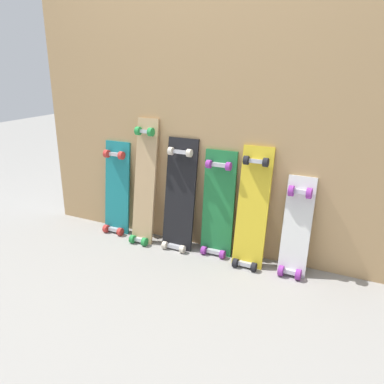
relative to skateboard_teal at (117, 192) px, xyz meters
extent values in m
plane|color=gray|center=(0.65, 0.01, -0.30)|extent=(12.00, 12.00, 0.00)
cube|color=tan|center=(0.65, 0.08, 0.62)|extent=(2.48, 0.04, 1.84)
cube|color=#197A7F|center=(0.00, 0.01, 0.00)|extent=(0.21, 0.10, 0.74)
cube|color=#B7B7BF|center=(0.00, -0.05, -0.28)|extent=(0.09, 0.04, 0.03)
cube|color=#B7B7BF|center=(0.00, 0.02, 0.28)|extent=(0.09, 0.04, 0.03)
cylinder|color=red|center=(-0.06, -0.07, -0.27)|extent=(0.03, 0.06, 0.06)
cylinder|color=red|center=(0.06, -0.07, -0.27)|extent=(0.03, 0.06, 0.06)
cylinder|color=red|center=(-0.06, 0.00, 0.28)|extent=(0.03, 0.06, 0.06)
cylinder|color=red|center=(0.06, 0.00, 0.28)|extent=(0.03, 0.06, 0.06)
cube|color=tan|center=(0.27, -0.03, 0.09)|extent=(0.16, 0.17, 0.92)
cube|color=#B7B7BF|center=(0.27, -0.12, -0.28)|extent=(0.07, 0.04, 0.03)
cube|color=#B7B7BF|center=(0.27, 0.01, 0.47)|extent=(0.07, 0.04, 0.03)
cylinder|color=#268C3F|center=(0.22, -0.13, -0.27)|extent=(0.03, 0.06, 0.06)
cylinder|color=#268C3F|center=(0.32, -0.13, -0.27)|extent=(0.03, 0.06, 0.06)
cylinder|color=#268C3F|center=(0.22, -0.01, 0.47)|extent=(0.03, 0.06, 0.06)
cylinder|color=#268C3F|center=(0.32, -0.01, 0.47)|extent=(0.03, 0.06, 0.06)
cube|color=black|center=(0.53, -0.02, 0.03)|extent=(0.22, 0.15, 0.81)
cube|color=#B7B7BF|center=(0.53, -0.09, -0.28)|extent=(0.10, 0.04, 0.03)
cube|color=#B7B7BF|center=(0.53, 0.01, 0.35)|extent=(0.10, 0.04, 0.03)
cylinder|color=beige|center=(0.47, -0.11, -0.28)|extent=(0.03, 0.05, 0.05)
cylinder|color=beige|center=(0.60, -0.11, -0.28)|extent=(0.03, 0.05, 0.05)
cylinder|color=beige|center=(0.47, 0.00, 0.36)|extent=(0.03, 0.05, 0.05)
cylinder|color=beige|center=(0.60, 0.00, 0.36)|extent=(0.03, 0.05, 0.05)
cube|color=#1E7238|center=(0.80, 0.01, 0.01)|extent=(0.21, 0.10, 0.76)
cube|color=#B7B7BF|center=(0.80, -0.05, -0.28)|extent=(0.10, 0.04, 0.03)
cube|color=#B7B7BF|center=(0.80, 0.02, 0.30)|extent=(0.10, 0.04, 0.03)
cylinder|color=purple|center=(0.74, -0.06, -0.28)|extent=(0.03, 0.05, 0.05)
cylinder|color=purple|center=(0.87, -0.06, -0.28)|extent=(0.03, 0.05, 0.05)
cylinder|color=purple|center=(0.74, 0.00, 0.30)|extent=(0.03, 0.05, 0.05)
cylinder|color=purple|center=(0.87, 0.00, 0.30)|extent=(0.03, 0.05, 0.05)
cube|color=gold|center=(1.04, -0.03, 0.03)|extent=(0.19, 0.17, 0.81)
cube|color=#B7B7BF|center=(1.04, -0.11, -0.28)|extent=(0.09, 0.04, 0.03)
cube|color=#B7B7BF|center=(1.04, 0.01, 0.35)|extent=(0.09, 0.04, 0.03)
cylinder|color=black|center=(0.98, -0.13, -0.28)|extent=(0.03, 0.05, 0.05)
cylinder|color=black|center=(1.10, -0.13, -0.28)|extent=(0.03, 0.05, 0.05)
cylinder|color=black|center=(0.98, -0.01, 0.35)|extent=(0.03, 0.05, 0.05)
cylinder|color=black|center=(1.10, -0.01, 0.35)|extent=(0.03, 0.05, 0.05)
cube|color=silver|center=(1.32, -0.02, -0.04)|extent=(0.17, 0.15, 0.65)
cube|color=#B7B7BF|center=(1.32, -0.09, -0.27)|extent=(0.07, 0.04, 0.03)
cube|color=#B7B7BF|center=(1.32, 0.01, 0.20)|extent=(0.07, 0.04, 0.03)
cylinder|color=purple|center=(1.27, -0.11, -0.27)|extent=(0.03, 0.06, 0.06)
cylinder|color=purple|center=(1.37, -0.11, -0.27)|extent=(0.03, 0.06, 0.06)
cylinder|color=purple|center=(1.27, -0.01, 0.20)|extent=(0.03, 0.06, 0.06)
cylinder|color=purple|center=(1.37, -0.01, 0.20)|extent=(0.03, 0.06, 0.06)
camera|label=1|loc=(1.73, -2.23, 0.93)|focal=37.31mm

